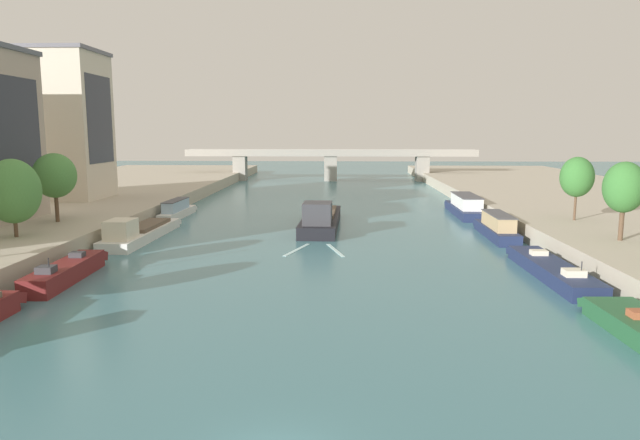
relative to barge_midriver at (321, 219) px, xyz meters
The scene contains 16 objects.
quay_left 39.10m from the barge_midriver, 169.53° to the left, with size 36.00×170.00×1.88m, color #B2A893.
quay_right 39.26m from the barge_midriver, 10.42° to the left, with size 36.00×170.00×1.88m, color #B2A893.
barge_midriver is the anchor object (origin of this frame).
wake_behind_barge 12.68m from the barge_midriver, 90.07° to the right, with size 5.60×5.97×0.03m.
moored_boat_left_end 30.39m from the barge_midriver, 126.48° to the right, with size 2.42×11.25×2.44m.
moored_boat_left_far 19.96m from the barge_midriver, 155.85° to the right, with size 3.54×16.77×2.80m.
moored_boat_left_midway 20.25m from the barge_midriver, 158.13° to the left, with size 2.23×11.58×2.35m.
moored_boat_right_far 28.64m from the barge_midriver, 50.24° to the right, with size 2.73×14.81×2.18m.
moored_boat_right_near 19.37m from the barge_midriver, 16.14° to the right, with size 2.50×12.20×2.58m.
moored_boat_right_upstream 21.90m from the barge_midriver, 30.61° to the left, with size 3.36×14.98×2.73m.
tree_left_distant 31.39m from the barge_midriver, 146.87° to the right, with size 4.61×4.61×6.78m.
tree_left_past_mid 28.36m from the barge_midriver, 162.42° to the right, with size 4.23×4.23×6.95m.
tree_right_second 31.26m from the barge_midriver, 33.00° to the right, with size 3.38×3.38×6.63m.
tree_right_far 27.55m from the barge_midriver, 11.76° to the right, with size 3.37×3.37×6.54m.
building_left_corner 41.42m from the barge_midriver, 161.67° to the left, with size 15.79×10.49×19.95m.
bridge_far 65.07m from the barge_midriver, 89.93° to the left, with size 65.06×4.40×7.03m.
Camera 1 is at (2.08, -17.60, 10.94)m, focal length 32.44 mm.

